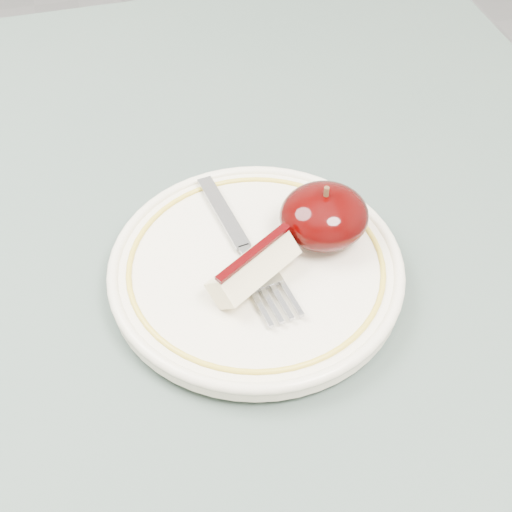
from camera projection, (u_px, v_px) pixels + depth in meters
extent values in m
cylinder|color=brown|center=(374.00, 215.00, 1.16)|extent=(0.05, 0.05, 0.71)
cube|color=#404F46|center=(141.00, 315.00, 0.55)|extent=(0.90, 0.90, 0.04)
cylinder|color=#F3E5CC|center=(256.00, 278.00, 0.55)|extent=(0.12, 0.12, 0.01)
cylinder|color=#F3E5CC|center=(256.00, 270.00, 0.54)|extent=(0.22, 0.22, 0.01)
torus|color=#F3E5CC|center=(256.00, 266.00, 0.54)|extent=(0.23, 0.23, 0.01)
torus|color=gold|center=(256.00, 264.00, 0.54)|extent=(0.20, 0.20, 0.00)
ellipsoid|color=black|center=(324.00, 216.00, 0.54)|extent=(0.07, 0.07, 0.04)
cylinder|color=#472D19|center=(326.00, 193.00, 0.53)|extent=(0.00, 0.00, 0.01)
cube|color=beige|center=(254.00, 268.00, 0.52)|extent=(0.08, 0.06, 0.03)
cube|color=#2E0102|center=(254.00, 252.00, 0.50)|extent=(0.06, 0.04, 0.00)
cube|color=gray|center=(223.00, 212.00, 0.57)|extent=(0.03, 0.09, 0.00)
cube|color=gray|center=(250.00, 258.00, 0.54)|extent=(0.01, 0.03, 0.00)
cube|color=gray|center=(262.00, 278.00, 0.52)|extent=(0.03, 0.02, 0.00)
cube|color=gray|center=(292.00, 298.00, 0.51)|extent=(0.01, 0.03, 0.00)
cube|color=gray|center=(282.00, 302.00, 0.51)|extent=(0.01, 0.03, 0.00)
cube|color=gray|center=(272.00, 305.00, 0.51)|extent=(0.01, 0.03, 0.00)
cube|color=gray|center=(262.00, 309.00, 0.50)|extent=(0.01, 0.03, 0.00)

